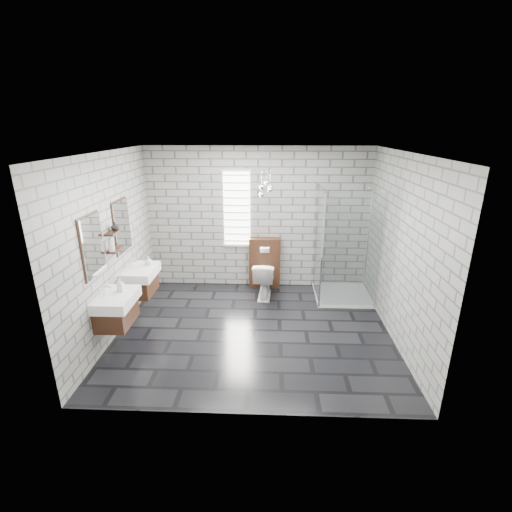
# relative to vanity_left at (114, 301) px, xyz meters

# --- Properties ---
(floor) EXTENTS (4.20, 3.60, 0.02)m
(floor) POSITION_rel_vanity_left_xyz_m (1.91, 0.58, -0.77)
(floor) COLOR black
(floor) RESTS_ON ground
(ceiling) EXTENTS (4.20, 3.60, 0.02)m
(ceiling) POSITION_rel_vanity_left_xyz_m (1.91, 0.58, 1.95)
(ceiling) COLOR white
(ceiling) RESTS_ON wall_back
(wall_back) EXTENTS (4.20, 0.02, 2.70)m
(wall_back) POSITION_rel_vanity_left_xyz_m (1.91, 2.39, 0.59)
(wall_back) COLOR gray
(wall_back) RESTS_ON floor
(wall_front) EXTENTS (4.20, 0.02, 2.70)m
(wall_front) POSITION_rel_vanity_left_xyz_m (1.91, -1.23, 0.59)
(wall_front) COLOR gray
(wall_front) RESTS_ON floor
(wall_left) EXTENTS (0.02, 3.60, 2.70)m
(wall_left) POSITION_rel_vanity_left_xyz_m (-0.20, 0.58, 0.59)
(wall_left) COLOR gray
(wall_left) RESTS_ON floor
(wall_right) EXTENTS (0.02, 3.60, 2.70)m
(wall_right) POSITION_rel_vanity_left_xyz_m (4.02, 0.58, 0.59)
(wall_right) COLOR gray
(wall_right) RESTS_ON floor
(vanity_left) EXTENTS (0.47, 0.70, 1.57)m
(vanity_left) POSITION_rel_vanity_left_xyz_m (0.00, 0.00, 0.00)
(vanity_left) COLOR #3C2012
(vanity_left) RESTS_ON wall_left
(vanity_right) EXTENTS (0.47, 0.70, 1.57)m
(vanity_right) POSITION_rel_vanity_left_xyz_m (0.00, 1.01, 0.00)
(vanity_right) COLOR #3C2012
(vanity_right) RESTS_ON wall_left
(shelf_lower) EXTENTS (0.14, 0.30, 0.03)m
(shelf_lower) POSITION_rel_vanity_left_xyz_m (-0.12, 0.53, 0.56)
(shelf_lower) COLOR #3C2012
(shelf_lower) RESTS_ON wall_left
(shelf_upper) EXTENTS (0.14, 0.30, 0.03)m
(shelf_upper) POSITION_rel_vanity_left_xyz_m (-0.12, 0.53, 0.82)
(shelf_upper) COLOR #3C2012
(shelf_upper) RESTS_ON wall_left
(window) EXTENTS (0.56, 0.05, 1.48)m
(window) POSITION_rel_vanity_left_xyz_m (1.51, 2.36, 0.79)
(window) COLOR white
(window) RESTS_ON wall_back
(cistern_panel) EXTENTS (0.60, 0.20, 1.00)m
(cistern_panel) POSITION_rel_vanity_left_xyz_m (2.04, 2.28, -0.26)
(cistern_panel) COLOR #3C2012
(cistern_panel) RESTS_ON floor
(flush_plate) EXTENTS (0.18, 0.01, 0.12)m
(flush_plate) POSITION_rel_vanity_left_xyz_m (2.04, 2.17, 0.04)
(flush_plate) COLOR silver
(flush_plate) RESTS_ON cistern_panel
(shower_enclosure) EXTENTS (1.00, 1.00, 2.03)m
(shower_enclosure) POSITION_rel_vanity_left_xyz_m (3.41, 1.76, -0.25)
(shower_enclosure) COLOR white
(shower_enclosure) RESTS_ON floor
(pendant_cluster) EXTENTS (0.25, 0.21, 0.85)m
(pendant_cluster) POSITION_rel_vanity_left_xyz_m (2.06, 1.96, 1.26)
(pendant_cluster) COLOR silver
(pendant_cluster) RESTS_ON ceiling
(toilet) EXTENTS (0.43, 0.70, 0.69)m
(toilet) POSITION_rel_vanity_left_xyz_m (2.04, 1.82, -0.41)
(toilet) COLOR white
(toilet) RESTS_ON floor
(soap_bottle_a) EXTENTS (0.09, 0.09, 0.18)m
(soap_bottle_a) POSITION_rel_vanity_left_xyz_m (0.07, 0.11, 0.18)
(soap_bottle_a) COLOR #B2B2B2
(soap_bottle_a) RESTS_ON vanity_left
(soap_bottle_b) EXTENTS (0.13, 0.13, 0.15)m
(soap_bottle_b) POSITION_rel_vanity_left_xyz_m (0.14, 1.15, 0.17)
(soap_bottle_b) COLOR #B2B2B2
(soap_bottle_b) RESTS_ON vanity_right
(soap_bottle_c) EXTENTS (0.10, 0.10, 0.24)m
(soap_bottle_c) POSITION_rel_vanity_left_xyz_m (-0.11, 0.41, 0.70)
(soap_bottle_c) COLOR #B2B2B2
(soap_bottle_c) RESTS_ON shelf_lower
(vase) EXTENTS (0.12, 0.12, 0.12)m
(vase) POSITION_rel_vanity_left_xyz_m (-0.11, 0.61, 0.90)
(vase) COLOR #B2B2B2
(vase) RESTS_ON shelf_upper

